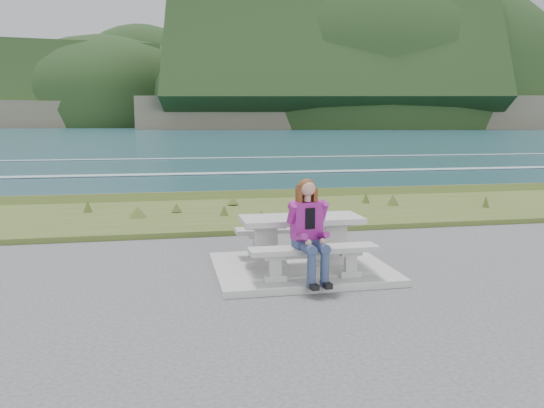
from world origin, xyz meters
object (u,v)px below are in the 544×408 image
Objects in this scene: picnic_table at (301,228)px; bench_landward at (314,254)px; bench_seaward at (290,233)px; seated_woman at (311,245)px.

picnic_table reaches higher than bench_landward.
bench_landward is 1.40m from bench_seaward.
bench_seaward is at bearing 78.98° from seated_woman.
picnic_table is at bearing -90.00° from bench_seaward.
bench_landward is at bearing -90.00° from picnic_table.
picnic_table is 0.84m from seated_woman.
bench_seaward is at bearing 90.00° from bench_landward.
bench_landward is 1.29× the size of seated_woman.
seated_woman is at bearing -120.81° from bench_landward.
bench_landward is (0.00, -0.70, -0.23)m from picnic_table.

